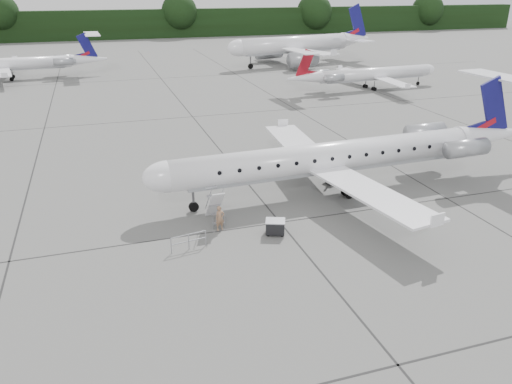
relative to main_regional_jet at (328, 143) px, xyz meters
name	(u,v)px	position (x,y,z in m)	size (l,w,h in m)	color
ground	(360,229)	(-0.52, -6.47, -3.95)	(320.00, 320.00, 0.00)	slate
treeline	(143,24)	(-0.52, 123.53, 0.05)	(260.00, 4.00, 8.00)	black
main_regional_jet	(328,143)	(0.00, 0.00, 0.00)	(30.79, 22.17, 7.89)	white
airstair	(215,205)	(-9.32, -2.55, -2.71)	(0.85, 2.08, 2.47)	white
passenger	(220,218)	(-9.27, -3.73, -3.12)	(0.60, 0.40, 1.66)	#936C50
safety_railing	(189,242)	(-11.70, -5.68, -3.45)	(2.20, 0.08, 1.00)	#919399
baggage_cart	(275,227)	(-6.06, -5.40, -3.44)	(1.18, 0.96, 1.02)	black
bg_narrowbody	(294,36)	(21.82, 61.28, 1.55)	(30.64, 22.06, 11.00)	white
bg_regional_left	(2,58)	(-29.99, 60.58, -0.38)	(27.18, 19.57, 7.13)	white
bg_regional_right	(376,68)	(24.67, 35.03, -0.77)	(24.26, 17.47, 6.36)	white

